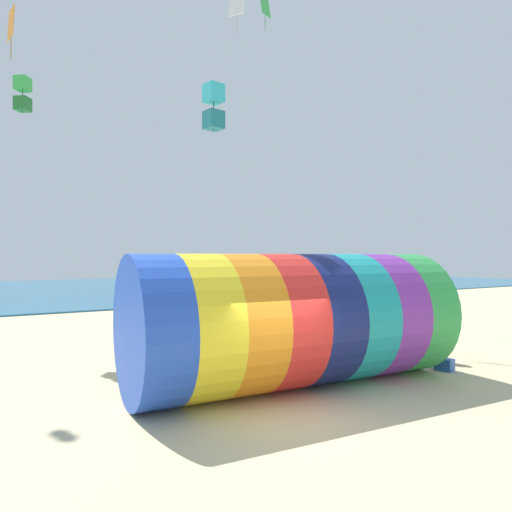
{
  "coord_description": "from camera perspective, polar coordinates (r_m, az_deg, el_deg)",
  "views": [
    {
      "loc": [
        -5.76,
        -8.15,
        3.52
      ],
      "look_at": [
        1.43,
        3.95,
        3.51
      ],
      "focal_mm": 32.0,
      "sensor_mm": 36.0,
      "label": 1
    }
  ],
  "objects": [
    {
      "name": "sea",
      "position": [
        50.33,
        -24.15,
        -3.92
      ],
      "size": [
        120.0,
        40.0,
        0.1
      ],
      "primitive_type": "cube",
      "color": "#236084",
      "rests_on": "ground"
    },
    {
      "name": "cooler_box",
      "position": [
        15.5,
        22.48,
        -12.42
      ],
      "size": [
        0.47,
        0.59,
        0.36
      ],
      "primitive_type": "cube",
      "rotation": [
        0.0,
        0.0,
        1.8
      ],
      "color": "#2659B2",
      "rests_on": "ground"
    },
    {
      "name": "kite_green_box",
      "position": [
        21.62,
        -27.15,
        17.58
      ],
      "size": [
        0.72,
        0.72,
        1.45
      ],
      "color": "green"
    },
    {
      "name": "kite_green_diamond",
      "position": [
        30.97,
        1.15,
        28.77
      ],
      "size": [
        0.89,
        0.55,
        2.12
      ],
      "color": "green"
    },
    {
      "name": "kite_orange_diamond",
      "position": [
        23.05,
        -28.3,
        24.19
      ],
      "size": [
        0.25,
        0.86,
        2.1
      ],
      "color": "orange"
    },
    {
      "name": "giant_inflatable_tube",
      "position": [
        12.54,
        4.83,
        -7.93
      ],
      "size": [
        9.14,
        4.13,
        3.57
      ],
      "color": "blue",
      "rests_on": "ground"
    },
    {
      "name": "kite_handler",
      "position": [
        16.55,
        21.03,
        -9.24
      ],
      "size": [
        0.41,
        0.31,
        1.68
      ],
      "color": "black",
      "rests_on": "ground"
    },
    {
      "name": "kite_cyan_box",
      "position": [
        15.75,
        -5.31,
        18.08
      ],
      "size": [
        0.63,
        0.63,
        1.56
      ],
      "color": "#2DB2C6"
    },
    {
      "name": "ground_plane",
      "position": [
        10.58,
        4.52,
        -19.41
      ],
      "size": [
        120.0,
        120.0,
        0.0
      ],
      "primitive_type": "plane",
      "color": "#CCBA8C"
    },
    {
      "name": "bystander_near_water",
      "position": [
        20.9,
        1.34,
        -7.36
      ],
      "size": [
        0.31,
        0.41,
        1.63
      ],
      "color": "#726651",
      "rests_on": "ground"
    },
    {
      "name": "kite_white_diamond",
      "position": [
        26.38,
        -2.4,
        28.88
      ],
      "size": [
        0.77,
        0.89,
        2.13
      ],
      "color": "white"
    }
  ]
}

